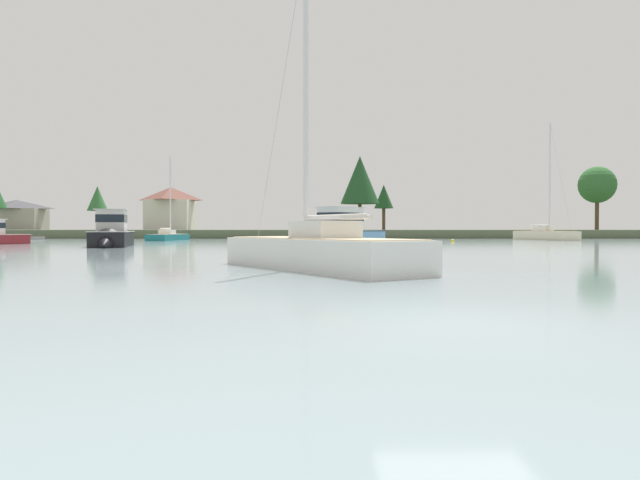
% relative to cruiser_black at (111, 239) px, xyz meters
% --- Properties ---
extents(ground_plane, '(558.49, 558.49, 0.00)m').
position_rel_cruiser_black_xyz_m(ground_plane, '(18.62, -38.62, -0.64)').
color(ground_plane, gray).
extents(far_shore_bank, '(251.32, 46.58, 1.24)m').
position_rel_cruiser_black_xyz_m(far_shore_bank, '(18.62, 60.68, -0.03)').
color(far_shore_bank, '#4C563D').
rests_on(far_shore_bank, ground).
extents(cruiser_black, '(4.66, 10.31, 5.13)m').
position_rel_cruiser_black_xyz_m(cruiser_black, '(0.00, 0.00, 0.00)').
color(cruiser_black, black).
rests_on(cruiser_black, ground).
extents(dinghy_grey, '(3.69, 3.09, 0.63)m').
position_rel_cruiser_black_xyz_m(dinghy_grey, '(-21.40, 31.37, -0.49)').
color(dinghy_grey, gray).
rests_on(dinghy_grey, ground).
extents(cruiser_skyblue, '(8.89, 10.17, 5.90)m').
position_rel_cruiser_black_xyz_m(cruiser_skyblue, '(18.32, 4.18, 0.18)').
color(cruiser_skyblue, '#669ECC').
rests_on(cruiser_skyblue, ground).
extents(sailboat_white, '(7.47, 9.80, 12.82)m').
position_rel_cruiser_black_xyz_m(sailboat_white, '(16.45, -26.54, -0.35)').
color(sailboat_white, white).
rests_on(sailboat_white, ground).
extents(sailboat_cream, '(5.32, 10.15, 15.44)m').
position_rel_cruiser_black_xyz_m(sailboat_cream, '(45.55, 27.09, -0.33)').
color(sailboat_cream, beige).
rests_on(sailboat_cream, ground).
extents(sailboat_teal, '(3.48, 8.93, 10.87)m').
position_rel_cruiser_black_xyz_m(sailboat_teal, '(-1.69, 25.46, -0.41)').
color(sailboat_teal, '#196B70').
rests_on(sailboat_teal, ground).
extents(mooring_buoy_yellow, '(0.40, 0.40, 0.45)m').
position_rel_cruiser_black_xyz_m(mooring_buoy_yellow, '(31.74, 18.18, -0.57)').
color(mooring_buoy_yellow, yellow).
rests_on(mooring_buoy_yellow, ground).
extents(shore_tree_center_left, '(3.36, 3.36, 7.85)m').
position_rel_cruiser_black_xyz_m(shore_tree_center_left, '(28.39, 55.65, 6.28)').
color(shore_tree_center_left, brown).
rests_on(shore_tree_center_left, far_shore_bank).
extents(shore_tree_right_mid, '(6.29, 6.29, 11.92)m').
position_rel_cruiser_black_xyz_m(shore_tree_right_mid, '(23.66, 48.15, 8.63)').
color(shore_tree_right_mid, brown).
rests_on(shore_tree_right_mid, far_shore_bank).
extents(shore_tree_inland_b, '(3.60, 3.60, 7.77)m').
position_rel_cruiser_black_xyz_m(shore_tree_inland_b, '(-22.31, 58.17, 6.12)').
color(shore_tree_inland_b, brown).
rests_on(shore_tree_inland_b, far_shore_bank).
extents(shore_tree_inland_a, '(6.47, 6.47, 11.19)m').
position_rel_cruiser_black_xyz_m(shore_tree_inland_a, '(66.39, 56.95, 8.50)').
color(shore_tree_inland_a, brown).
rests_on(shore_tree_inland_a, far_shore_bank).
extents(cottage_eastern, '(11.11, 7.26, 5.96)m').
position_rel_cruiser_black_xyz_m(cottage_eastern, '(-43.49, 71.75, 3.67)').
color(cottage_eastern, '#9E998E').
rests_on(cottage_eastern, far_shore_bank).
extents(cottage_near_water, '(8.93, 10.07, 8.29)m').
position_rel_cruiser_black_xyz_m(cottage_near_water, '(-11.80, 68.51, 4.88)').
color(cottage_near_water, silver).
rests_on(cottage_near_water, far_shore_bank).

